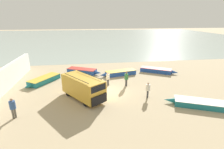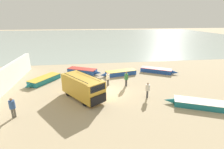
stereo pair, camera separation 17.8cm
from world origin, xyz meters
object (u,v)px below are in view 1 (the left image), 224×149
at_px(fishing_rowboat_2, 157,70).
at_px(fishing_rowboat_3, 198,103).
at_px(fisherman_3, 108,78).
at_px(fisherman_0, 13,106).
at_px(fishing_rowboat_1, 119,73).
at_px(fisherman_1, 126,78).
at_px(fishing_rowboat_0, 43,80).
at_px(parked_van, 83,87).
at_px(fishing_rowboat_4, 83,71).
at_px(fisherman_2, 148,89).

relative_size(fishing_rowboat_2, fishing_rowboat_3, 0.97).
bearing_deg(fishing_rowboat_3, fisherman_3, -15.50).
bearing_deg(fisherman_0, fishing_rowboat_2, -93.75).
xyz_separation_m(fisherman_0, fisherman_3, (8.32, 5.91, -0.07)).
xyz_separation_m(fishing_rowboat_1, fishing_rowboat_3, (5.47, -9.82, -0.03)).
distance_m(fishing_rowboat_2, fisherman_1, 7.30).
bearing_deg(fisherman_0, fisherman_3, -90.26).
height_order(fishing_rowboat_0, fishing_rowboat_2, fishing_rowboat_0).
distance_m(fisherman_0, fisherman_1, 11.76).
xyz_separation_m(parked_van, fisherman_3, (2.84, 3.05, -0.25)).
xyz_separation_m(fishing_rowboat_2, fisherman_3, (-7.76, -4.09, 0.67)).
bearing_deg(fishing_rowboat_1, fisherman_1, 77.82).
relative_size(fisherman_0, fisherman_1, 1.02).
height_order(fishing_rowboat_0, fisherman_3, fisherman_3).
bearing_deg(fishing_rowboat_2, fisherman_1, -110.46).
relative_size(fishing_rowboat_0, fisherman_0, 2.71).
xyz_separation_m(fishing_rowboat_4, fisherman_3, (2.99, -5.15, 0.64)).
relative_size(fishing_rowboat_1, fisherman_1, 3.07).
bearing_deg(fishing_rowboat_0, fisherman_0, 30.44).
height_order(fishing_rowboat_1, fishing_rowboat_2, fishing_rowboat_1).
relative_size(fishing_rowboat_1, fishing_rowboat_2, 1.03).
xyz_separation_m(fishing_rowboat_0, fisherman_3, (7.82, -2.09, 0.65)).
xyz_separation_m(fishing_rowboat_1, fisherman_0, (-10.35, -9.52, 0.73)).
distance_m(parked_van, fisherman_3, 4.18).
height_order(fishing_rowboat_2, fishing_rowboat_3, fishing_rowboat_2).
height_order(fishing_rowboat_1, fisherman_3, fisherman_3).
xyz_separation_m(fishing_rowboat_2, fisherman_1, (-5.65, -4.56, 0.72)).
relative_size(fisherman_0, fisherman_2, 1.08).
bearing_deg(fishing_rowboat_4, fisherman_1, -21.15).
bearing_deg(fishing_rowboat_0, parked_van, 78.10).
relative_size(parked_van, fisherman_3, 3.16).
relative_size(fishing_rowboat_4, fisherman_1, 2.89).
bearing_deg(fisherman_3, fisherman_0, -162.80).
bearing_deg(fishing_rowboat_1, fishing_rowboat_3, 105.95).
relative_size(fishing_rowboat_3, fisherman_3, 3.24).
distance_m(fishing_rowboat_1, fishing_rowboat_4, 5.25).
bearing_deg(fisherman_1, fishing_rowboat_4, -63.15).
bearing_deg(fisherman_0, fisherman_2, -115.66).
xyz_separation_m(fishing_rowboat_3, fisherman_2, (-3.95, 2.39, 0.68)).
bearing_deg(fishing_rowboat_4, fisherman_3, -33.25).
height_order(parked_van, fishing_rowboat_1, parked_van).
bearing_deg(fisherman_2, fisherman_3, 167.29).
xyz_separation_m(fishing_rowboat_0, fisherman_0, (-0.50, -8.00, 0.72)).
bearing_deg(fisherman_1, fisherman_3, -27.82).
height_order(fishing_rowboat_2, fishing_rowboat_4, fishing_rowboat_4).
bearing_deg(fishing_rowboat_2, fisherman_0, -117.47).
xyz_separation_m(fishing_rowboat_0, fishing_rowboat_3, (15.33, -8.29, -0.04)).
height_order(fishing_rowboat_4, fisherman_1, fisherman_1).
xyz_separation_m(fishing_rowboat_3, fisherman_0, (-15.83, 0.29, 0.76)).
bearing_deg(fisherman_1, fisherman_0, 12.23).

